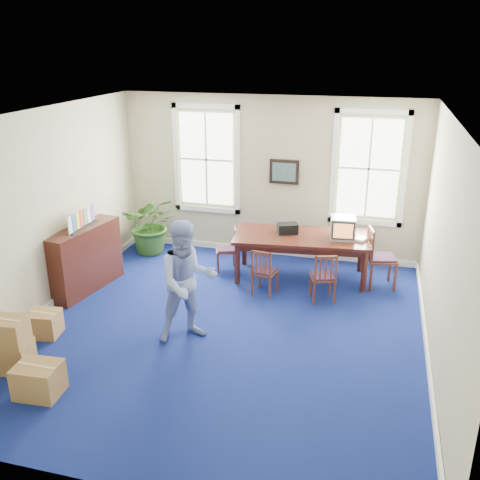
% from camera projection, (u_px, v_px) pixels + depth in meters
% --- Properties ---
extents(floor, '(6.50, 6.50, 0.00)m').
position_uv_depth(floor, '(224.00, 329.00, 8.20)').
color(floor, navy).
rests_on(floor, ground).
extents(ceiling, '(6.50, 6.50, 0.00)m').
position_uv_depth(ceiling, '(221.00, 117.00, 7.08)').
color(ceiling, white).
rests_on(ceiling, ground).
extents(wall_back, '(6.50, 0.00, 6.50)m').
position_uv_depth(wall_back, '(270.00, 178.00, 10.58)').
color(wall_back, tan).
rests_on(wall_back, ground).
extents(wall_front, '(6.50, 0.00, 6.50)m').
position_uv_depth(wall_front, '(117.00, 350.00, 4.70)').
color(wall_front, tan).
rests_on(wall_front, ground).
extents(wall_left, '(0.00, 6.50, 6.50)m').
position_uv_depth(wall_left, '(39.00, 214.00, 8.37)').
color(wall_left, tan).
rests_on(wall_left, ground).
extents(wall_right, '(0.00, 6.50, 6.50)m').
position_uv_depth(wall_right, '(444.00, 251.00, 6.92)').
color(wall_right, tan).
rests_on(wall_right, ground).
extents(baseboard_back, '(6.00, 0.04, 0.12)m').
position_uv_depth(baseboard_back, '(268.00, 250.00, 11.10)').
color(baseboard_back, white).
rests_on(baseboard_back, ground).
extents(baseboard_left, '(0.04, 6.50, 0.12)m').
position_uv_depth(baseboard_left, '(53.00, 302.00, 8.90)').
color(baseboard_left, white).
rests_on(baseboard_left, ground).
extents(baseboard_right, '(0.04, 6.50, 0.12)m').
position_uv_depth(baseboard_right, '(427.00, 353.00, 7.47)').
color(baseboard_right, white).
rests_on(baseboard_right, ground).
extents(window_left, '(1.40, 0.12, 2.20)m').
position_uv_depth(window_left, '(207.00, 159.00, 10.77)').
color(window_left, white).
rests_on(window_left, ground).
extents(window_right, '(1.40, 0.12, 2.20)m').
position_uv_depth(window_right, '(369.00, 169.00, 10.00)').
color(window_right, white).
rests_on(window_right, ground).
extents(wall_picture, '(0.58, 0.06, 0.48)m').
position_uv_depth(wall_picture, '(284.00, 172.00, 10.41)').
color(wall_picture, black).
rests_on(wall_picture, ground).
extents(conference_table, '(2.54, 1.37, 0.83)m').
position_uv_depth(conference_table, '(301.00, 257.00, 9.85)').
color(conference_table, '#401911').
rests_on(conference_table, ground).
extents(crt_tv, '(0.48, 0.51, 0.39)m').
position_uv_depth(crt_tv, '(343.00, 228.00, 9.51)').
color(crt_tv, '#B7B7BC').
rests_on(crt_tv, conference_table).
extents(game_console, '(0.23, 0.25, 0.05)m').
position_uv_depth(game_console, '(361.00, 239.00, 9.44)').
color(game_console, white).
rests_on(game_console, conference_table).
extents(equipment_bag, '(0.43, 0.36, 0.18)m').
position_uv_depth(equipment_bag, '(287.00, 228.00, 9.79)').
color(equipment_bag, black).
rests_on(equipment_bag, conference_table).
extents(chair_near_left, '(0.44, 0.44, 0.85)m').
position_uv_depth(chair_near_left, '(265.00, 271.00, 9.22)').
color(chair_near_left, brown).
rests_on(chair_near_left, ground).
extents(chair_near_right, '(0.50, 0.50, 0.88)m').
position_uv_depth(chair_near_right, '(323.00, 276.00, 8.97)').
color(chair_near_right, brown).
rests_on(chair_near_right, ground).
extents(chair_end_left, '(0.48, 0.48, 0.83)m').
position_uv_depth(chair_end_left, '(226.00, 249.00, 10.20)').
color(chair_end_left, brown).
rests_on(chair_end_left, ground).
extents(chair_end_right, '(0.59, 0.59, 1.09)m').
position_uv_depth(chair_end_right, '(382.00, 258.00, 9.46)').
color(chair_end_right, brown).
rests_on(chair_end_right, ground).
extents(man, '(1.12, 1.07, 1.82)m').
position_uv_depth(man, '(187.00, 281.00, 7.66)').
color(man, '#8196D1').
rests_on(man, ground).
extents(credenza, '(0.69, 1.59, 1.21)m').
position_uv_depth(credenza, '(85.00, 257.00, 9.32)').
color(credenza, '#401911').
rests_on(credenza, ground).
extents(brochure_rack, '(0.16, 0.75, 0.33)m').
position_uv_depth(brochure_rack, '(81.00, 215.00, 9.05)').
color(brochure_rack, '#99999E').
rests_on(brochure_rack, credenza).
extents(potted_plant, '(1.37, 1.28, 1.24)m').
position_uv_depth(potted_plant, '(151.00, 224.00, 10.95)').
color(potted_plant, '#275219').
rests_on(potted_plant, ground).
extents(cardboard_boxes, '(1.54, 1.54, 0.79)m').
position_uv_depth(cardboard_boxes, '(27.00, 341.00, 7.12)').
color(cardboard_boxes, '#9F7542').
rests_on(cardboard_boxes, ground).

